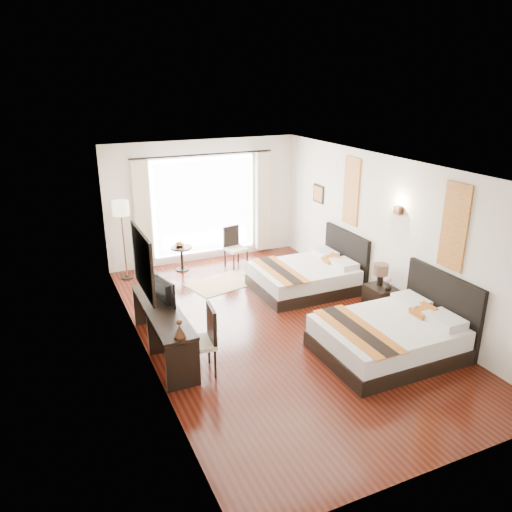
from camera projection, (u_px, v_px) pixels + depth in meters
name	position (u px, v px, depth m)	size (l,w,h in m)	color
floor	(276.00, 326.00, 8.70)	(4.50, 7.50, 0.01)	black
ceiling	(278.00, 166.00, 7.75)	(4.50, 7.50, 0.02)	white
wall_headboard	(387.00, 234.00, 9.10)	(0.01, 7.50, 2.80)	silver
wall_desk	(141.00, 271.00, 7.36)	(0.01, 7.50, 2.80)	silver
wall_window	(204.00, 201.00, 11.44)	(4.50, 0.01, 2.80)	silver
wall_entry	(444.00, 361.00, 5.02)	(4.50, 0.01, 2.80)	silver
window_glass	(204.00, 206.00, 11.46)	(2.40, 0.02, 2.20)	white
sheer_curtain	(205.00, 206.00, 11.41)	(2.30, 0.02, 2.10)	white
drape_left	(142.00, 215.00, 10.82)	(0.35, 0.14, 2.35)	beige
drape_right	(263.00, 202.00, 11.94)	(0.35, 0.14, 2.35)	beige
art_panel_near	(454.00, 227.00, 7.57)	(0.03, 0.50, 1.35)	maroon
art_panel_far	(351.00, 191.00, 9.91)	(0.03, 0.50, 1.35)	maroon
wall_sconce	(398.00, 210.00, 8.64)	(0.10, 0.14, 0.14)	#412617
mirror_frame	(143.00, 262.00, 7.27)	(0.04, 1.25, 0.95)	black
mirror_glass	(144.00, 262.00, 7.28)	(0.01, 1.12, 0.82)	white
bed_near	(392.00, 335.00, 7.75)	(2.12, 1.65, 1.19)	black
bed_far	(308.00, 276.00, 10.11)	(2.01, 1.56, 1.13)	black
nightstand	(380.00, 300.00, 9.12)	(0.43, 0.54, 0.52)	black
table_lamp	(381.00, 271.00, 9.00)	(0.27, 0.27, 0.42)	black
vase	(388.00, 287.00, 8.86)	(0.14, 0.14, 0.15)	black
console_desk	(163.00, 330.00, 7.76)	(0.50, 2.20, 0.76)	black
television	(159.00, 291.00, 7.75)	(0.72, 0.09, 0.41)	black
bronze_figurine	(180.00, 330.00, 6.73)	(0.16, 0.16, 0.25)	#412617
desk_chair	(200.00, 353.00, 7.24)	(0.53, 0.53, 1.03)	beige
floor_lamp	(121.00, 213.00, 10.26)	(0.34, 0.34, 1.71)	black
side_table	(182.00, 258.00, 11.13)	(0.48, 0.48, 0.55)	black
fruit_bowl	(179.00, 245.00, 11.03)	(0.22, 0.22, 0.05)	#442518
window_chair	(236.00, 255.00, 11.32)	(0.51, 0.51, 0.93)	beige
jute_rug	(221.00, 283.00, 10.47)	(1.34, 0.91, 0.01)	tan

